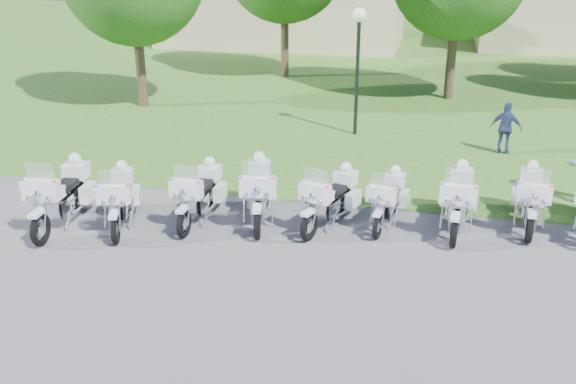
% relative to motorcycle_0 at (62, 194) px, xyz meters
% --- Properties ---
extents(ground, '(100.00, 100.00, 0.00)m').
position_rel_motorcycle_0_xyz_m(ground, '(4.58, -0.51, -0.72)').
color(ground, '#59595E').
rests_on(ground, ground).
extents(grass_lawn, '(100.00, 48.00, 0.01)m').
position_rel_motorcycle_0_xyz_m(grass_lawn, '(4.58, 26.49, -0.72)').
color(grass_lawn, '#32641F').
rests_on(grass_lawn, ground).
extents(motorcycle_0, '(0.98, 2.57, 1.73)m').
position_rel_motorcycle_0_xyz_m(motorcycle_0, '(0.00, 0.00, 0.00)').
color(motorcycle_0, black).
rests_on(motorcycle_0, ground).
extents(motorcycle_1, '(1.25, 2.22, 1.56)m').
position_rel_motorcycle_0_xyz_m(motorcycle_1, '(1.26, 0.26, -0.07)').
color(motorcycle_1, black).
rests_on(motorcycle_1, ground).
extents(motorcycle_2, '(0.77, 2.31, 1.55)m').
position_rel_motorcycle_0_xyz_m(motorcycle_2, '(2.88, 0.93, -0.07)').
color(motorcycle_2, black).
rests_on(motorcycle_2, ground).
extents(motorcycle_3, '(1.19, 2.45, 1.67)m').
position_rel_motorcycle_0_xyz_m(motorcycle_3, '(4.17, 1.24, -0.02)').
color(motorcycle_3, black).
rests_on(motorcycle_3, ground).
extents(motorcycle_4, '(1.21, 2.22, 1.55)m').
position_rel_motorcycle_0_xyz_m(motorcycle_4, '(5.81, 1.31, -0.08)').
color(motorcycle_4, black).
rests_on(motorcycle_4, ground).
extents(motorcycle_5, '(0.88, 2.11, 1.42)m').
position_rel_motorcycle_0_xyz_m(motorcycle_5, '(7.04, 1.68, -0.13)').
color(motorcycle_5, black).
rests_on(motorcycle_5, ground).
extents(motorcycle_6, '(0.90, 2.45, 1.65)m').
position_rel_motorcycle_0_xyz_m(motorcycle_6, '(8.56, 1.78, -0.03)').
color(motorcycle_6, black).
rests_on(motorcycle_6, ground).
extents(motorcycle_7, '(0.88, 2.33, 1.57)m').
position_rel_motorcycle_0_xyz_m(motorcycle_7, '(10.13, 2.32, -0.07)').
color(motorcycle_7, black).
rests_on(motorcycle_7, ground).
extents(lamp_post, '(0.44, 0.44, 4.03)m').
position_rel_motorcycle_0_xyz_m(lamp_post, '(5.42, 8.57, 2.33)').
color(lamp_post, black).
rests_on(lamp_post, ground).
extents(building_west, '(14.56, 8.32, 4.10)m').
position_rel_motorcycle_0_xyz_m(building_west, '(-1.42, 27.49, 1.34)').
color(building_west, '#C4AB8D').
rests_on(building_west, ground).
extents(bystander_c, '(0.98, 0.59, 1.56)m').
position_rel_motorcycle_0_xyz_m(bystander_c, '(10.00, 7.54, 0.06)').
color(bystander_c, navy).
rests_on(bystander_c, ground).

